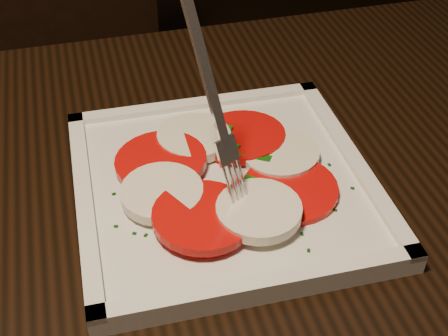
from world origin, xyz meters
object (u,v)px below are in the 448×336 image
Objects in this scene: chair at (67,71)px; plate at (224,187)px; table at (155,329)px; fork at (205,93)px.

chair is 0.70m from plate.
chair reaches higher than table.
chair is (-0.12, 0.70, -0.12)m from table.
plate is (0.20, -0.63, 0.22)m from chair.
table is at bearing -93.58° from chair.
table is 0.15m from plate.
fork is at bearing 44.15° from table.
chair is at bearing 107.37° from plate.
table is 4.69× the size of plate.
fork is at bearing -144.85° from plate.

